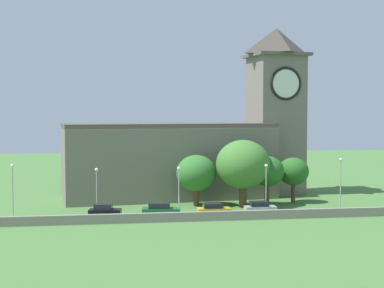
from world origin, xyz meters
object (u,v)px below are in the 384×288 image
(streetlamp_central, at_px, (179,182))
(tree_riverside_east, at_px, (243,165))
(car_black, at_px, (105,211))
(car_silver, at_px, (260,208))
(streetlamp_west_end, at_px, (13,182))
(church, at_px, (198,146))
(tree_by_tower, at_px, (293,172))
(tree_riverside_west, at_px, (267,171))
(streetlamp_west_mid, at_px, (97,183))
(streetlamp_east_end, at_px, (341,175))
(car_green, at_px, (161,210))
(streetlamp_east_mid, at_px, (266,179))
(tree_churchyard, at_px, (196,173))
(car_yellow, at_px, (214,210))

(streetlamp_central, bearing_deg, tree_riverside_east, 27.96)
(streetlamp_central, bearing_deg, car_black, -173.50)
(car_silver, xyz_separation_m, streetlamp_west_end, (-31.49, 2.84, 3.68))
(church, distance_m, tree_by_tower, 15.73)
(tree_riverside_west, relative_size, tree_by_tower, 1.07)
(streetlamp_west_mid, xyz_separation_m, streetlamp_east_end, (33.06, 0.45, 0.48))
(car_black, height_order, tree_riverside_east, tree_riverside_east)
(car_black, distance_m, streetlamp_central, 10.14)
(car_silver, distance_m, tree_riverside_west, 8.62)
(car_green, relative_size, streetlamp_central, 0.79)
(church, relative_size, car_green, 7.89)
(streetlamp_east_mid, bearing_deg, tree_churchyard, 143.52)
(tree_riverside_east, bearing_deg, streetlamp_west_end, -173.35)
(tree_riverside_west, bearing_deg, tree_churchyard, 172.02)
(church, xyz_separation_m, streetlamp_central, (-5.19, -16.52, -3.60))
(church, relative_size, car_silver, 9.67)
(church, relative_size, tree_churchyard, 5.43)
(streetlamp_central, relative_size, tree_by_tower, 0.95)
(streetlamp_west_mid, relative_size, tree_riverside_east, 0.66)
(tree_churchyard, xyz_separation_m, tree_riverside_west, (9.99, -1.40, 0.25))
(streetlamp_central, relative_size, tree_riverside_west, 0.89)
(church, relative_size, streetlamp_east_mid, 6.12)
(car_yellow, relative_size, tree_riverside_west, 0.60)
(streetlamp_west_mid, height_order, tree_by_tower, tree_by_tower)
(car_black, xyz_separation_m, streetlamp_east_mid, (21.40, 2.00, 3.40))
(car_green, bearing_deg, tree_churchyard, 55.31)
(tree_churchyard, bearing_deg, streetlamp_east_mid, -36.48)
(car_yellow, xyz_separation_m, streetlamp_east_mid, (7.56, 2.30, 3.50))
(streetlamp_east_end, distance_m, tree_by_tower, 8.00)
(car_yellow, xyz_separation_m, tree_riverside_west, (9.07, 7.16, 4.05))
(car_black, height_order, tree_riverside_west, tree_riverside_west)
(church, xyz_separation_m, tree_riverside_west, (8.21, -10.74, -3.00))
(car_yellow, bearing_deg, streetlamp_west_end, 173.34)
(car_silver, relative_size, streetlamp_west_end, 0.60)
(car_black, height_order, streetlamp_east_mid, streetlamp_east_mid)
(church, relative_size, streetlamp_west_end, 5.77)
(car_green, relative_size, streetlamp_west_mid, 0.80)
(tree_churchyard, bearing_deg, church, 79.25)
(tree_riverside_east, relative_size, tree_riverside_west, 1.33)
(streetlamp_west_end, relative_size, streetlamp_west_mid, 1.10)
(church, relative_size, car_yellow, 9.23)
(car_black, relative_size, tree_riverside_east, 0.45)
(car_green, bearing_deg, tree_riverside_east, 27.99)
(car_silver, xyz_separation_m, streetlamp_east_mid, (1.42, 2.18, 3.46))
(church, xyz_separation_m, car_silver, (5.28, -17.78, -7.00))
(car_yellow, relative_size, tree_churchyard, 0.59)
(streetlamp_west_mid, height_order, streetlamp_east_end, streetlamp_east_end)
(car_green, bearing_deg, streetlamp_central, 28.11)
(streetlamp_east_mid, bearing_deg, car_silver, -123.05)
(car_black, xyz_separation_m, car_yellow, (13.84, -0.30, -0.10))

